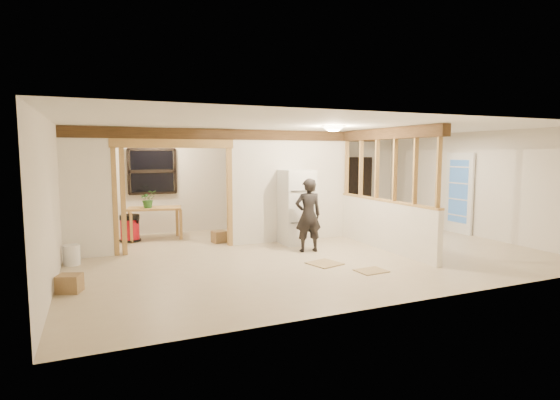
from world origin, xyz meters
name	(u,v)px	position (x,y,z in m)	size (l,w,h in m)	color
floor	(306,252)	(0.00, 0.00, -0.01)	(9.00, 6.50, 0.01)	#C7B594
ceiling	(307,127)	(0.00, 0.00, 2.50)	(9.00, 6.50, 0.01)	white
wall_back	(253,181)	(0.00, 3.25, 1.25)	(9.00, 0.01, 2.50)	silver
wall_front	(417,210)	(0.00, -3.25, 1.25)	(9.00, 0.01, 2.50)	silver
wall_left	(54,200)	(-4.50, 0.00, 1.25)	(0.01, 6.50, 2.50)	silver
wall_right	(475,184)	(4.50, 0.00, 1.25)	(0.01, 6.50, 2.50)	silver
partition_left_stub	(86,192)	(-4.05, 1.20, 1.25)	(0.90, 0.12, 2.50)	white
partition_center	(291,186)	(0.20, 1.20, 1.25)	(2.80, 0.12, 2.50)	white
doorway_frame	(175,197)	(-2.40, 1.20, 1.10)	(2.46, 0.14, 2.20)	tan
header_beam_back	(240,135)	(-1.00, 1.20, 2.38)	(7.00, 0.18, 0.22)	#4B3219
header_beam_right	(387,134)	(1.60, -0.40, 2.38)	(0.18, 3.30, 0.22)	#4B3219
pony_wall	(384,225)	(1.60, -0.40, 0.50)	(0.12, 3.20, 1.00)	white
stud_partition	(386,169)	(1.60, -0.40, 1.66)	(0.14, 3.20, 1.32)	tan
window_back	(152,171)	(-2.60, 3.17, 1.55)	(1.12, 0.10, 1.10)	black
french_door	(459,193)	(4.42, 0.40, 1.00)	(0.12, 0.86, 2.00)	white
ceiling_dome_main	(333,127)	(0.30, -0.50, 2.48)	(0.36, 0.36, 0.16)	#FFEABF
ceiling_dome_util	(160,131)	(-2.50, 2.30, 2.48)	(0.32, 0.32, 0.14)	#FFEABF
hanging_bulb	(190,144)	(-2.00, 1.60, 2.18)	(0.07, 0.07, 0.07)	#FFD88C
refrigerator	(296,207)	(0.16, 0.81, 0.81)	(0.67, 0.65, 1.63)	white
woman	(308,215)	(0.04, 0.01, 0.74)	(0.54, 0.36, 1.49)	black
work_table	(155,223)	(-2.65, 2.53, 0.37)	(1.19, 0.59, 0.75)	tan
potted_plant	(148,199)	(-2.79, 2.47, 0.95)	(0.36, 0.31, 0.40)	#3C6E31
shop_vac	(130,228)	(-3.21, 2.49, 0.31)	(0.47, 0.47, 0.62)	#B60F1B
bookshelf	(355,189)	(3.08, 3.02, 0.94)	(0.94, 0.31, 1.87)	black
bucket	(72,255)	(-4.33, 0.70, 0.18)	(0.29, 0.29, 0.36)	silver
box_util_a	(219,237)	(-1.38, 1.59, 0.13)	(0.30, 0.26, 0.26)	olive
box_util_b	(104,248)	(-3.79, 1.32, 0.13)	(0.29, 0.29, 0.27)	olive
box_front	(70,283)	(-4.29, -0.99, 0.13)	(0.32, 0.26, 0.26)	olive
floor_panel_near	(325,263)	(-0.14, -1.01, 0.01)	(0.51, 0.51, 0.02)	tan
floor_panel_far	(371,271)	(0.35, -1.75, 0.01)	(0.49, 0.39, 0.02)	tan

